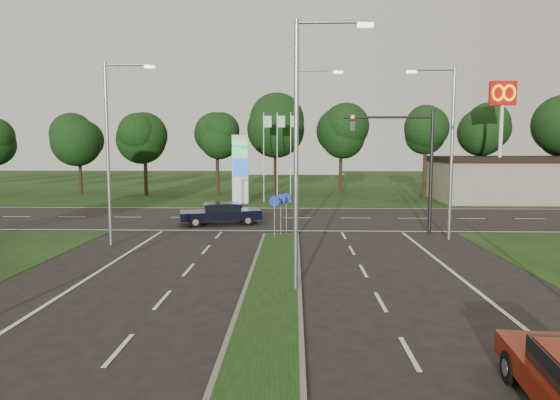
{
  "coord_description": "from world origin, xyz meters",
  "views": [
    {
      "loc": [
        0.75,
        -10.52,
        4.9
      ],
      "look_at": [
        0.0,
        15.13,
        2.2
      ],
      "focal_mm": 32.0,
      "sensor_mm": 36.0,
      "label": 1
    }
  ],
  "objects": [
    {
      "name": "streetlight_median_near",
      "position": [
        1.0,
        6.0,
        5.08
      ],
      "size": [
        2.53,
        0.22,
        9.0
      ],
      "color": "gray",
      "rests_on": "ground"
    },
    {
      "name": "mcdonalds_sign",
      "position": [
        18.0,
        31.97,
        7.99
      ],
      "size": [
        2.2,
        0.47,
        10.4
      ],
      "color": "silver",
      "rests_on": "ground"
    },
    {
      "name": "cross_road",
      "position": [
        0.0,
        24.0,
        0.0
      ],
      "size": [
        160.0,
        12.0,
        0.02
      ],
      "primitive_type": "cube",
      "color": "black",
      "rests_on": "ground"
    },
    {
      "name": "streetlight_left_far",
      "position": [
        -8.3,
        14.0,
        5.08
      ],
      "size": [
        2.53,
        0.22,
        9.0
      ],
      "color": "gray",
      "rests_on": "ground"
    },
    {
      "name": "gas_pylon",
      "position": [
        -3.79,
        33.05,
        3.2
      ],
      "size": [
        5.8,
        1.26,
        8.0
      ],
      "color": "silver",
      "rests_on": "ground"
    },
    {
      "name": "ground",
      "position": [
        0.0,
        0.0,
        0.0
      ],
      "size": [
        160.0,
        160.0,
        0.0
      ],
      "primitive_type": "plane",
      "color": "black",
      "rests_on": "ground"
    },
    {
      "name": "commercial_building",
      "position": [
        22.0,
        36.0,
        2.0
      ],
      "size": [
        16.0,
        9.0,
        4.0
      ],
      "primitive_type": "cube",
      "color": "gray",
      "rests_on": "ground"
    },
    {
      "name": "treeline_far",
      "position": [
        0.1,
        39.93,
        6.83
      ],
      "size": [
        6.0,
        6.0,
        9.9
      ],
      "color": "black",
      "rests_on": "ground"
    },
    {
      "name": "median_kerb",
      "position": [
        0.0,
        4.0,
        0.06
      ],
      "size": [
        2.0,
        26.0,
        0.12
      ],
      "primitive_type": "cube",
      "color": "slate",
      "rests_on": "ground"
    },
    {
      "name": "verge_far",
      "position": [
        0.0,
        55.0,
        0.0
      ],
      "size": [
        160.0,
        50.0,
        0.02
      ],
      "primitive_type": "cube",
      "color": "black",
      "rests_on": "ground"
    },
    {
      "name": "median_signs",
      "position": [
        0.0,
        16.4,
        1.71
      ],
      "size": [
        1.16,
        1.76,
        2.38
      ],
      "color": "gray",
      "rests_on": "ground"
    },
    {
      "name": "streetlight_right_far",
      "position": [
        8.8,
        16.0,
        5.08
      ],
      "size": [
        2.53,
        0.22,
        9.0
      ],
      "rotation": [
        0.0,
        0.0,
        3.14
      ],
      "color": "gray",
      "rests_on": "ground"
    },
    {
      "name": "streetlight_median_far",
      "position": [
        1.0,
        16.0,
        5.08
      ],
      "size": [
        2.53,
        0.22,
        9.0
      ],
      "color": "gray",
      "rests_on": "ground"
    },
    {
      "name": "traffic_signal",
      "position": [
        7.19,
        18.0,
        4.65
      ],
      "size": [
        5.1,
        0.42,
        7.0
      ],
      "color": "black",
      "rests_on": "ground"
    },
    {
      "name": "navy_sedan",
      "position": [
        -3.95,
        20.89,
        0.75
      ],
      "size": [
        5.41,
        3.24,
        1.39
      ],
      "rotation": [
        0.0,
        0.0,
        1.82
      ],
      "color": "black",
      "rests_on": "ground"
    }
  ]
}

